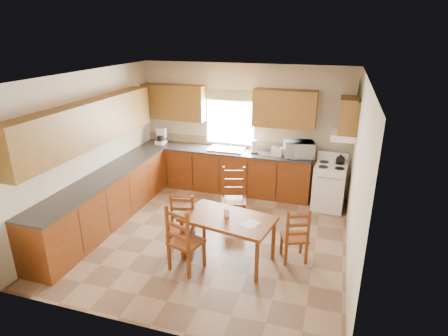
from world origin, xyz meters
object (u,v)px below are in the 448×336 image
(chair_near_left, at_px, (186,238))
(chair_near_right, at_px, (295,234))
(dining_table, at_px, (228,239))
(chair_far_left, at_px, (181,228))
(chair_far_right, at_px, (234,197))
(microwave, at_px, (299,149))
(stove, at_px, (329,187))

(chair_near_left, xyz_separation_m, chair_near_right, (1.48, 0.70, -0.07))
(dining_table, distance_m, chair_near_right, 1.02)
(chair_far_left, distance_m, chair_far_right, 1.33)
(chair_far_right, bearing_deg, chair_far_left, -128.34)
(microwave, relative_size, chair_near_right, 0.61)
(dining_table, bearing_deg, chair_far_left, -162.95)
(chair_near_left, bearing_deg, stove, -107.32)
(stove, xyz_separation_m, chair_near_right, (-0.43, -2.00, 0.00))
(chair_far_left, xyz_separation_m, chair_far_right, (0.50, 1.23, 0.04))
(stove, height_order, chair_far_left, chair_far_left)
(chair_near_right, relative_size, chair_far_right, 0.87)
(stove, bearing_deg, chair_near_right, -97.35)
(chair_far_left, bearing_deg, chair_far_right, 56.41)
(microwave, height_order, dining_table, microwave)
(chair_far_left, bearing_deg, chair_near_left, -66.09)
(chair_near_left, height_order, chair_far_right, chair_near_left)
(chair_near_left, height_order, chair_near_right, chair_near_left)
(chair_far_right, bearing_deg, chair_near_right, -51.31)
(stove, relative_size, chair_far_right, 0.86)
(microwave, relative_size, dining_table, 0.40)
(chair_near_right, relative_size, chair_far_left, 0.94)
(microwave, distance_m, chair_near_left, 3.23)
(stove, height_order, dining_table, stove)
(microwave, height_order, chair_far_left, microwave)
(chair_near_right, bearing_deg, microwave, -105.68)
(microwave, distance_m, chair_far_right, 1.78)
(chair_far_left, relative_size, chair_far_right, 0.93)
(microwave, distance_m, dining_table, 2.73)
(stove, height_order, chair_near_left, chair_near_left)
(microwave, bearing_deg, chair_far_left, -134.28)
(chair_near_left, relative_size, chair_far_left, 1.09)
(chair_near_right, xyz_separation_m, chair_far_right, (-1.20, 0.84, 0.07))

